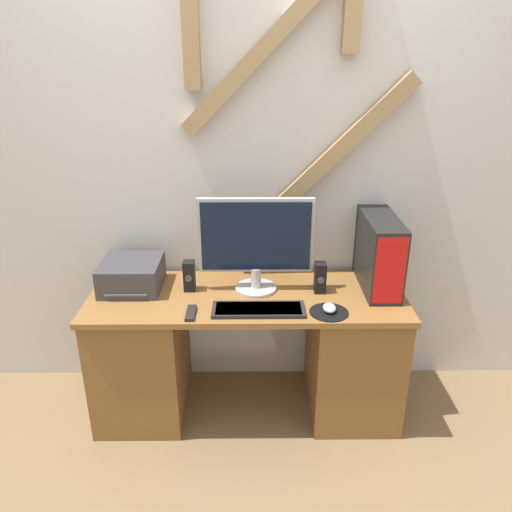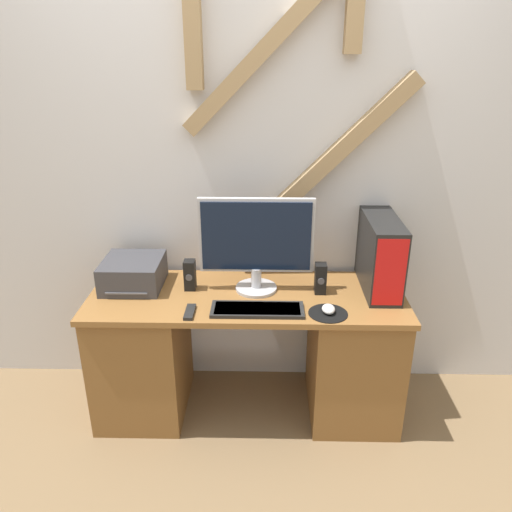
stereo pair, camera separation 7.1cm
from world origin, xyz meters
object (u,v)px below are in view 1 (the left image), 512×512
(monitor, at_px, (256,241))
(mouse, at_px, (329,308))
(speaker_left, at_px, (189,276))
(remote_control, at_px, (191,313))
(keyboard, at_px, (258,309))
(computer_tower, at_px, (379,253))
(printer, at_px, (132,275))
(speaker_right, at_px, (320,278))

(monitor, xyz_separation_m, mouse, (0.35, -0.25, -0.25))
(speaker_left, height_order, remote_control, speaker_left)
(keyboard, distance_m, remote_control, 0.33)
(monitor, height_order, computer_tower, monitor)
(computer_tower, xyz_separation_m, printer, (-1.30, -0.01, -0.12))
(keyboard, relative_size, computer_tower, 0.95)
(keyboard, height_order, speaker_right, speaker_right)
(mouse, height_order, computer_tower, computer_tower)
(printer, height_order, remote_control, printer)
(computer_tower, distance_m, remote_control, 1.02)
(monitor, distance_m, keyboard, 0.36)
(mouse, height_order, speaker_right, speaker_right)
(monitor, bearing_deg, mouse, -35.42)
(monitor, distance_m, speaker_right, 0.38)
(monitor, xyz_separation_m, printer, (-0.65, 0.03, -0.20))
(keyboard, distance_m, speaker_left, 0.43)
(keyboard, distance_m, computer_tower, 0.71)
(keyboard, height_order, mouse, mouse)
(speaker_right, bearing_deg, computer_tower, 11.94)
(mouse, height_order, remote_control, mouse)
(keyboard, bearing_deg, computer_tower, 23.29)
(keyboard, bearing_deg, monitor, 92.44)
(printer, xyz_separation_m, remote_control, (0.34, -0.29, -0.07))
(monitor, xyz_separation_m, speaker_right, (0.33, -0.03, -0.19))
(remote_control, bearing_deg, monitor, 40.44)
(printer, bearing_deg, computer_tower, 0.22)
(keyboard, height_order, printer, printer)
(remote_control, bearing_deg, computer_tower, 17.43)
(speaker_right, bearing_deg, remote_control, -160.05)
(keyboard, bearing_deg, printer, 158.16)
(monitor, distance_m, mouse, 0.50)
(computer_tower, relative_size, remote_control, 3.32)
(mouse, xyz_separation_m, computer_tower, (0.29, 0.28, 0.17))
(monitor, relative_size, remote_control, 4.12)
(computer_tower, bearing_deg, mouse, -135.64)
(keyboard, relative_size, mouse, 5.31)
(remote_control, bearing_deg, printer, 139.17)
(monitor, distance_m, speaker_left, 0.40)
(computer_tower, distance_m, speaker_left, 1.00)
(monitor, bearing_deg, speaker_right, -5.70)
(speaker_left, xyz_separation_m, speaker_right, (0.68, -0.03, 0.00))
(printer, bearing_deg, keyboard, -21.84)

